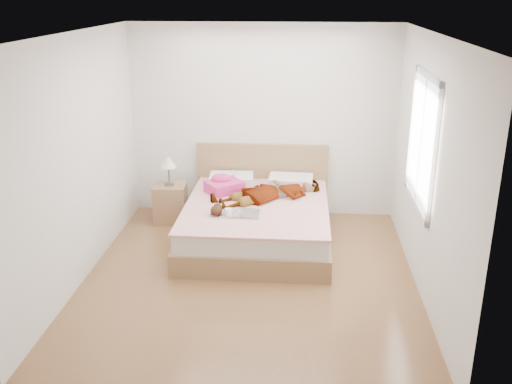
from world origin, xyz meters
TOP-DOWN VIEW (x-y plane):
  - ground at (0.00, 0.00)m, footprint 4.00×4.00m
  - woman at (0.14, 1.20)m, footprint 1.57×1.25m
  - hair at (-0.43, 1.65)m, footprint 0.49×0.60m
  - phone at (-0.36, 1.60)m, footprint 0.09×0.10m
  - room_shell at (1.77, 0.30)m, footprint 4.00×4.00m
  - bed at (0.00, 1.04)m, footprint 1.80×2.08m
  - towel at (-0.46, 1.37)m, footprint 0.56×0.54m
  - magazine at (-0.16, 0.60)m, footprint 0.48×0.33m
  - coffee_mug at (-0.29, 0.51)m, footprint 0.12×0.09m
  - plush_toy at (-0.44, 0.56)m, footprint 0.14×0.22m
  - nightstand at (-1.22, 1.54)m, footprint 0.45×0.40m

SIDE VIEW (x-z plane):
  - ground at x=0.00m, z-range 0.00..0.00m
  - bed at x=0.00m, z-range -0.22..0.78m
  - nightstand at x=-1.22m, z-range -0.16..0.76m
  - magazine at x=-0.16m, z-range 0.51..0.53m
  - hair at x=-0.43m, z-range 0.51..0.60m
  - coffee_mug at x=-0.29m, z-range 0.51..0.61m
  - plush_toy at x=-0.44m, z-range 0.51..0.63m
  - towel at x=-0.46m, z-range 0.49..0.72m
  - woman at x=0.14m, z-range 0.51..0.72m
  - phone at x=-0.36m, z-range 0.67..0.72m
  - room_shell at x=1.77m, z-range -0.50..3.50m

